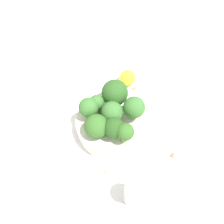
% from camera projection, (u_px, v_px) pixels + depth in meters
% --- Properties ---
extents(ground_plane, '(3.00, 3.00, 0.00)m').
position_uv_depth(ground_plane, '(112.00, 128.00, 0.50)').
color(ground_plane, white).
extents(bowl, '(0.16, 0.16, 0.04)m').
position_uv_depth(bowl, '(112.00, 124.00, 0.49)').
color(bowl, silver).
rests_on(bowl, ground_plane).
extents(broccoli_floret_0, '(0.06, 0.06, 0.07)m').
position_uv_depth(broccoli_floret_0, '(115.00, 93.00, 0.46)').
color(broccoli_floret_0, '#84AD66').
rests_on(broccoli_floret_0, bowl).
extents(broccoli_floret_1, '(0.04, 0.04, 0.06)m').
position_uv_depth(broccoli_floret_1, '(111.00, 111.00, 0.44)').
color(broccoli_floret_1, '#8EB770').
rests_on(broccoli_floret_1, bowl).
extents(broccoli_floret_2, '(0.04, 0.04, 0.05)m').
position_uv_depth(broccoli_floret_2, '(114.00, 128.00, 0.43)').
color(broccoli_floret_2, '#8EB770').
rests_on(broccoli_floret_2, bowl).
extents(broccoli_floret_3, '(0.05, 0.05, 0.06)m').
position_uv_depth(broccoli_floret_3, '(134.00, 108.00, 0.44)').
color(broccoli_floret_3, '#8EB770').
rests_on(broccoli_floret_3, bowl).
extents(broccoli_floret_4, '(0.03, 0.03, 0.05)m').
position_uv_depth(broccoli_floret_4, '(97.00, 103.00, 0.46)').
color(broccoli_floret_4, '#7A9E5B').
rests_on(broccoli_floret_4, bowl).
extents(broccoli_floret_5, '(0.04, 0.04, 0.05)m').
position_uv_depth(broccoli_floret_5, '(89.00, 108.00, 0.45)').
color(broccoli_floret_5, '#7A9E5B').
rests_on(broccoli_floret_5, bowl).
extents(broccoli_floret_6, '(0.05, 0.05, 0.05)m').
position_uv_depth(broccoli_floret_6, '(96.00, 126.00, 0.43)').
color(broccoli_floret_6, '#84AD66').
rests_on(broccoli_floret_6, bowl).
extents(broccoli_floret_7, '(0.03, 0.03, 0.05)m').
position_uv_depth(broccoli_floret_7, '(125.00, 132.00, 0.42)').
color(broccoli_floret_7, '#7A9E5B').
rests_on(broccoli_floret_7, bowl).
extents(pepper_shaker, '(0.04, 0.04, 0.06)m').
position_uv_depth(pepper_shaker, '(133.00, 194.00, 0.40)').
color(pepper_shaker, silver).
rests_on(pepper_shaker, ground_plane).
extents(lemon_wedge, '(0.04, 0.04, 0.04)m').
position_uv_depth(lemon_wedge, '(127.00, 78.00, 0.55)').
color(lemon_wedge, yellow).
rests_on(lemon_wedge, ground_plane).
extents(almond_crumb_0, '(0.01, 0.01, 0.01)m').
position_uv_depth(almond_crumb_0, '(173.00, 155.00, 0.46)').
color(almond_crumb_0, olive).
rests_on(almond_crumb_0, ground_plane).
extents(almond_crumb_1, '(0.01, 0.01, 0.01)m').
position_uv_depth(almond_crumb_1, '(105.00, 172.00, 0.45)').
color(almond_crumb_1, tan).
rests_on(almond_crumb_1, ground_plane).
extents(almond_crumb_2, '(0.01, 0.01, 0.01)m').
position_uv_depth(almond_crumb_2, '(129.00, 191.00, 0.43)').
color(almond_crumb_2, '#AD7F4C').
rests_on(almond_crumb_2, ground_plane).
extents(almond_crumb_3, '(0.01, 0.01, 0.01)m').
position_uv_depth(almond_crumb_3, '(134.00, 88.00, 0.56)').
color(almond_crumb_3, '#AD7F4C').
rests_on(almond_crumb_3, ground_plane).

